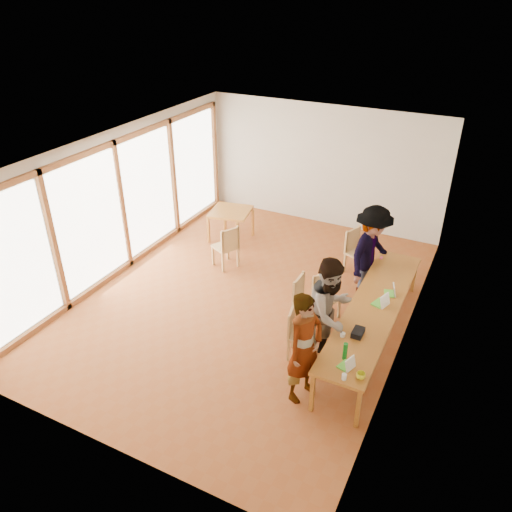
% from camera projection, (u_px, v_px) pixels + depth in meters
% --- Properties ---
extents(ground, '(8.00, 8.00, 0.00)m').
position_uv_depth(ground, '(248.00, 299.00, 9.87)').
color(ground, brown).
rests_on(ground, ground).
extents(wall_back, '(6.00, 0.10, 3.00)m').
position_uv_depth(wall_back, '(323.00, 166.00, 12.25)').
color(wall_back, beige).
rests_on(wall_back, ground).
extents(wall_front, '(6.00, 0.10, 3.00)m').
position_uv_depth(wall_front, '(95.00, 363.00, 6.02)').
color(wall_front, beige).
rests_on(wall_front, ground).
extents(wall_right, '(0.10, 8.00, 3.00)m').
position_uv_depth(wall_right, '(414.00, 268.00, 7.96)').
color(wall_right, beige).
rests_on(wall_right, ground).
extents(window_wall, '(0.10, 8.00, 3.00)m').
position_uv_depth(window_wall, '(121.00, 202.00, 10.29)').
color(window_wall, white).
rests_on(window_wall, ground).
extents(ceiling, '(6.00, 8.00, 0.04)m').
position_uv_depth(ceiling, '(247.00, 150.00, 8.39)').
color(ceiling, white).
rests_on(ceiling, wall_back).
extents(communal_table, '(0.80, 4.00, 0.75)m').
position_uv_depth(communal_table, '(374.00, 308.00, 8.38)').
color(communal_table, '#A57024').
rests_on(communal_table, ground).
extents(side_table, '(0.90, 0.90, 0.75)m').
position_uv_depth(side_table, '(231.00, 214.00, 11.78)').
color(side_table, '#A57024').
rests_on(side_table, ground).
extents(chair_near, '(0.50, 0.50, 0.48)m').
position_uv_depth(chair_near, '(296.00, 328.00, 8.16)').
color(chair_near, tan).
rests_on(chair_near, ground).
extents(chair_mid, '(0.47, 0.47, 0.54)m').
position_uv_depth(chair_mid, '(303.00, 297.00, 8.82)').
color(chair_mid, tan).
rests_on(chair_mid, ground).
extents(chair_far, '(0.53, 0.53, 0.46)m').
position_uv_depth(chair_far, '(323.00, 291.00, 9.16)').
color(chair_far, tan).
rests_on(chair_far, ground).
extents(chair_empty, '(0.59, 0.59, 0.52)m').
position_uv_depth(chair_empty, '(355.00, 246.00, 10.53)').
color(chair_empty, tan).
rests_on(chair_empty, ground).
extents(chair_spare, '(0.61, 0.61, 0.52)m').
position_uv_depth(chair_spare, '(228.00, 243.00, 10.64)').
color(chair_spare, tan).
rests_on(chair_spare, ground).
extents(person_near, '(0.62, 0.76, 1.80)m').
position_uv_depth(person_near, '(305.00, 348.00, 7.18)').
color(person_near, gray).
rests_on(person_near, ground).
extents(person_mid, '(1.00, 1.13, 1.92)m').
position_uv_depth(person_mid, '(330.00, 313.00, 7.84)').
color(person_mid, gray).
rests_on(person_mid, ground).
extents(person_far, '(0.95, 1.36, 1.93)m').
position_uv_depth(person_far, '(371.00, 253.00, 9.49)').
color(person_far, gray).
rests_on(person_far, ground).
extents(laptop_near, '(0.25, 0.26, 0.19)m').
position_uv_depth(laptop_near, '(348.00, 365.00, 7.02)').
color(laptop_near, '#5DCE39').
rests_on(laptop_near, communal_table).
extents(laptop_mid, '(0.29, 0.31, 0.22)m').
position_uv_depth(laptop_mid, '(382.00, 302.00, 8.36)').
color(laptop_mid, '#5DCE39').
rests_on(laptop_mid, communal_table).
extents(laptop_far, '(0.25, 0.27, 0.19)m').
position_uv_depth(laptop_far, '(392.00, 292.00, 8.64)').
color(laptop_far, '#5DCE39').
rests_on(laptop_far, communal_table).
extents(yellow_mug, '(0.14, 0.14, 0.10)m').
position_uv_depth(yellow_mug, '(361.00, 376.00, 6.83)').
color(yellow_mug, yellow).
rests_on(yellow_mug, communal_table).
extents(green_bottle, '(0.07, 0.07, 0.28)m').
position_uv_depth(green_bottle, '(345.00, 351.00, 7.14)').
color(green_bottle, '#116A1E').
rests_on(green_bottle, communal_table).
extents(clear_glass, '(0.07, 0.07, 0.09)m').
position_uv_depth(clear_glass, '(344.00, 377.00, 6.82)').
color(clear_glass, silver).
rests_on(clear_glass, communal_table).
extents(condiment_cup, '(0.08, 0.08, 0.06)m').
position_uv_depth(condiment_cup, '(343.00, 335.00, 7.64)').
color(condiment_cup, white).
rests_on(condiment_cup, communal_table).
extents(pink_phone, '(0.05, 0.10, 0.01)m').
position_uv_depth(pink_phone, '(381.00, 258.00, 9.77)').
color(pink_phone, '#D84478').
rests_on(pink_phone, communal_table).
extents(black_pouch, '(0.16, 0.26, 0.09)m').
position_uv_depth(black_pouch, '(358.00, 332.00, 7.66)').
color(black_pouch, black).
rests_on(black_pouch, communal_table).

